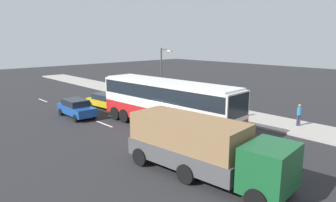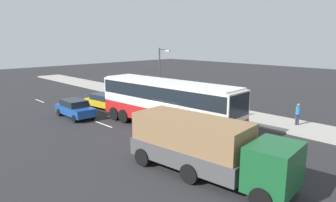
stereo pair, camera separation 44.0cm
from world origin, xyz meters
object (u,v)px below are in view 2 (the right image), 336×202
object	(u,v)px
car_blue_saloon	(75,108)
pedestrian_near_curb	(298,113)
cargo_truck	(205,146)
car_yellow_taxi	(105,101)
pedestrian_at_crossing	(235,105)
street_lamp	(161,71)
coach_bus	(167,99)

from	to	relation	value
car_blue_saloon	pedestrian_near_curb	distance (m)	18.30
cargo_truck	car_yellow_taxi	distance (m)	16.59
pedestrian_near_curb	pedestrian_at_crossing	bearing A→B (deg)	-119.03
car_blue_saloon	pedestrian_at_crossing	size ratio (longest dim) A/B	2.40
street_lamp	pedestrian_near_curb	bearing A→B (deg)	7.88
coach_bus	car_blue_saloon	world-z (taller)	coach_bus
car_yellow_taxi	pedestrian_at_crossing	world-z (taller)	pedestrian_at_crossing
cargo_truck	car_blue_saloon	size ratio (longest dim) A/B	2.00
coach_bus	car_blue_saloon	bearing A→B (deg)	-159.40
pedestrian_at_crossing	street_lamp	bearing A→B (deg)	104.82
street_lamp	pedestrian_at_crossing	bearing A→B (deg)	2.71
cargo_truck	street_lamp	world-z (taller)	street_lamp
coach_bus	pedestrian_at_crossing	world-z (taller)	coach_bus
car_yellow_taxi	coach_bus	bearing A→B (deg)	-6.91
cargo_truck	car_yellow_taxi	size ratio (longest dim) A/B	1.90
car_yellow_taxi	car_blue_saloon	xyz separation A→B (m)	(1.03, -3.66, 0.04)
coach_bus	car_blue_saloon	distance (m)	8.75
car_yellow_taxi	street_lamp	bearing A→B (deg)	62.65
coach_bus	car_blue_saloon	xyz separation A→B (m)	(-7.90, -3.47, -1.44)
cargo_truck	car_yellow_taxi	bearing A→B (deg)	159.21
car_yellow_taxi	pedestrian_at_crossing	xyz separation A→B (m)	(11.01, 5.86, 0.42)
coach_bus	pedestrian_near_curb	xyz separation A→B (m)	(6.75, 7.50, -1.12)
cargo_truck	pedestrian_near_curb	bearing A→B (deg)	86.13
car_yellow_taxi	pedestrian_at_crossing	distance (m)	12.48
cargo_truck	car_blue_saloon	xyz separation A→B (m)	(-14.95, 0.75, -0.74)
coach_bus	cargo_truck	world-z (taller)	coach_bus
car_blue_saloon	pedestrian_at_crossing	distance (m)	13.80
car_yellow_taxi	pedestrian_near_curb	world-z (taller)	pedestrian_near_curb
car_blue_saloon	pedestrian_near_curb	size ratio (longest dim) A/B	2.54
cargo_truck	car_blue_saloon	distance (m)	14.98
pedestrian_near_curb	street_lamp	world-z (taller)	street_lamp
pedestrian_at_crossing	coach_bus	bearing A→B (deg)	173.14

